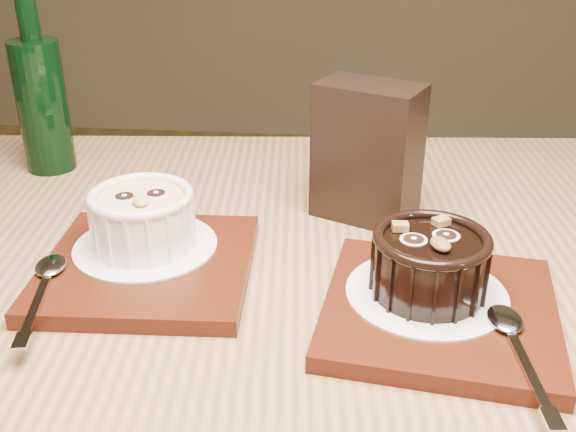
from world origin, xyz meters
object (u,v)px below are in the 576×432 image
Objects in this scene: condiment_stand at (367,152)px; table at (272,384)px; ramekin_white at (143,216)px; tray_right at (439,311)px; ramekin_dark at (430,261)px; green_bottle at (42,101)px; tray_left at (148,267)px.

table is at bearing -115.14° from condiment_stand.
tray_right is at bearing -33.96° from ramekin_white.
ramekin_dark reaches higher than tray_right.
condiment_stand is at bearing -13.98° from green_bottle.
green_bottle is at bearing 128.84° from tray_left.
tray_left reaches higher than table.
tray_right is 0.04m from ramekin_dark.
green_bottle reaches higher than tray_left.
table is 9.00× the size of condiment_stand.
ramekin_white is at bearing 109.44° from tray_left.
tray_left is 1.92× the size of ramekin_white.
ramekin_dark is at bearing 127.51° from tray_right.
condiment_stand reaches higher than ramekin_dark.
green_bottle reaches higher than table.
table is at bearing -42.84° from ramekin_white.
ramekin_white is 0.67× the size of condiment_stand.
green_bottle is (-0.44, 0.28, 0.08)m from tray_right.
condiment_stand is at bearing 35.64° from tray_left.
table is at bearing -15.02° from tray_left.
ramekin_white is at bearing 156.35° from table.
tray_left is (-0.11, 0.03, 0.10)m from table.
table is 0.15m from tray_left.
ramekin_white is at bearing 147.67° from ramekin_dark.
tray_left is 0.83× the size of green_bottle.
ramekin_dark is at bearing -31.77° from green_bottle.
tray_right is at bearing -72.25° from ramekin_dark.
green_bottle is (-0.43, 0.26, 0.04)m from ramekin_dark.
condiment_stand reaches higher than ramekin_white.
condiment_stand is (0.19, 0.14, 0.06)m from tray_left.
ramekin_dark is (0.25, -0.06, -0.00)m from ramekin_white.
ramekin_white is 0.43× the size of green_bottle.
condiment_stand is (0.20, 0.11, 0.02)m from ramekin_white.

